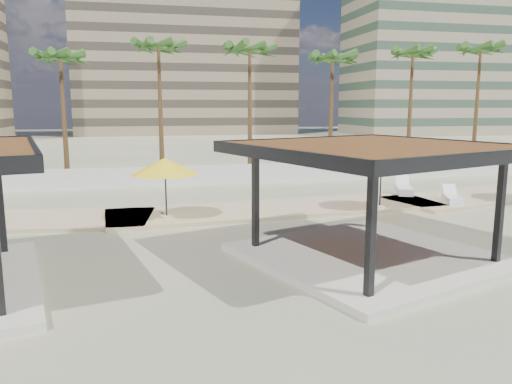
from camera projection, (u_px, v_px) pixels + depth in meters
ground at (279, 256)px, 16.56m from camera, size 200.00×200.00×0.00m
promenade at (277, 207)px, 24.35m from camera, size 44.45×7.97×0.24m
boundary_wall at (212, 175)px, 31.82m from camera, size 56.00×0.30×1.20m
building_mid at (185, 54)px, 89.93m from camera, size 38.00×16.00×30.40m
building_east at (442, 35)px, 87.62m from camera, size 32.00×15.00×36.40m
pavilion_central at (372, 191)px, 15.84m from camera, size 9.44×9.44×3.77m
umbrella_b at (165, 166)px, 20.97m from camera, size 3.58×3.58×2.60m
umbrella_c at (381, 163)px, 23.18m from camera, size 3.36×3.36×2.46m
lounger_b at (452, 199)px, 24.87m from camera, size 1.38×2.15×0.78m
lounger_d at (404, 189)px, 27.52m from camera, size 1.59×2.45×0.89m
palm_c at (60, 62)px, 30.66m from camera, size 3.00×3.00×8.74m
palm_d at (159, 52)px, 32.62m from camera, size 3.00×3.00×9.62m
palm_e at (250, 55)px, 33.48m from camera, size 3.00×3.00×9.51m
palm_f at (332, 63)px, 35.07m from camera, size 3.00×3.00×9.07m
palm_g at (413, 58)px, 35.94m from camera, size 3.00×3.00×9.53m
palm_h at (480, 54)px, 37.76m from camera, size 3.00×3.00×10.01m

